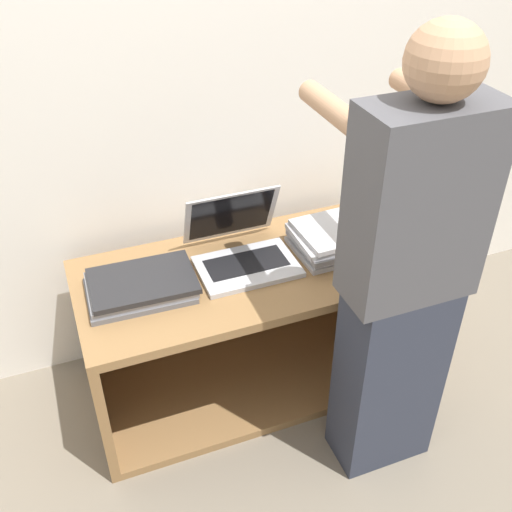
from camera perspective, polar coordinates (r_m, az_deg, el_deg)
The scene contains 8 objects.
ground_plane at distance 2.47m, azimuth 1.86°, elevation -16.38°, with size 12.00×12.00×0.00m, color #756B5B.
wall_back at distance 2.33m, azimuth -4.65°, elevation 16.67°, with size 8.00×0.05×2.40m.
cart at distance 2.49m, azimuth -1.30°, elevation -5.89°, with size 1.29×0.61×0.59m.
laptop_open at distance 2.28m, azimuth -1.37°, elevation 0.65°, with size 0.37×0.36×0.26m.
laptop_stack_left at distance 2.17m, azimuth -10.90°, elevation -2.79°, with size 0.39×0.27×0.06m.
laptop_stack_right at distance 2.37m, azimuth 8.23°, elevation 1.84°, with size 0.39×0.28×0.10m.
person at distance 1.93m, azimuth 13.89°, elevation -2.38°, with size 0.40×0.52×1.59m.
inventory_tag at distance 2.30m, azimuth 9.11°, elevation 2.16°, with size 0.06×0.02×0.01m.
Camera 1 is at (-0.62, -1.40, 1.94)m, focal length 42.00 mm.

